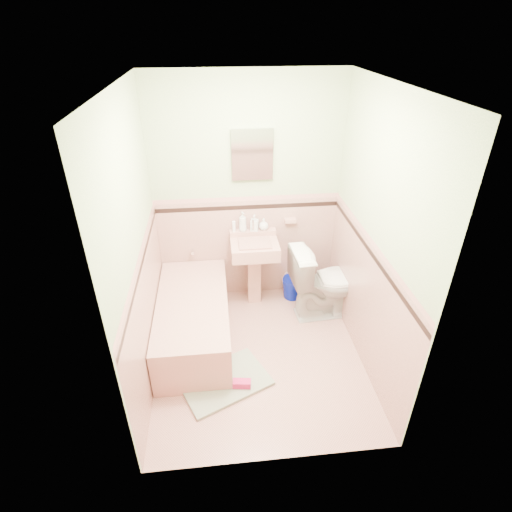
{
  "coord_description": "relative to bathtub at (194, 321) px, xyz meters",
  "views": [
    {
      "loc": [
        -0.34,
        -2.9,
        2.9
      ],
      "look_at": [
        0.0,
        0.25,
        1.0
      ],
      "focal_mm": 28.23,
      "sensor_mm": 36.0,
      "label": 1
    }
  ],
  "objects": [
    {
      "name": "floor",
      "position": [
        0.63,
        -0.33,
        -0.23
      ],
      "size": [
        2.2,
        2.2,
        0.0
      ],
      "primitive_type": "plane",
      "color": "tan",
      "rests_on": "ground"
    },
    {
      "name": "ceiling",
      "position": [
        0.63,
        -0.33,
        2.27
      ],
      "size": [
        2.2,
        2.2,
        0.0
      ],
      "primitive_type": "plane",
      "rotation": [
        3.14,
        0.0,
        0.0
      ],
      "color": "white",
      "rests_on": "ground"
    },
    {
      "name": "wall_back",
      "position": [
        0.63,
        0.77,
        1.02
      ],
      "size": [
        2.5,
        0.0,
        2.5
      ],
      "primitive_type": "plane",
      "rotation": [
        1.57,
        0.0,
        0.0
      ],
      "color": "beige",
      "rests_on": "ground"
    },
    {
      "name": "wall_front",
      "position": [
        0.63,
        -1.43,
        1.02
      ],
      "size": [
        2.5,
        0.0,
        2.5
      ],
      "primitive_type": "plane",
      "rotation": [
        -1.57,
        0.0,
        0.0
      ],
      "color": "beige",
      "rests_on": "ground"
    },
    {
      "name": "wall_left",
      "position": [
        -0.37,
        -0.33,
        1.02
      ],
      "size": [
        0.0,
        2.5,
        2.5
      ],
      "primitive_type": "plane",
      "rotation": [
        1.57,
        0.0,
        1.57
      ],
      "color": "beige",
      "rests_on": "ground"
    },
    {
      "name": "wall_right",
      "position": [
        1.63,
        -0.33,
        1.02
      ],
      "size": [
        0.0,
        2.5,
        2.5
      ],
      "primitive_type": "plane",
      "rotation": [
        1.57,
        0.0,
        -1.57
      ],
      "color": "beige",
      "rests_on": "ground"
    },
    {
      "name": "wainscot_back",
      "position": [
        0.63,
        0.76,
        0.38
      ],
      "size": [
        2.0,
        0.0,
        2.0
      ],
      "primitive_type": "plane",
      "rotation": [
        1.57,
        0.0,
        0.0
      ],
      "color": "tan",
      "rests_on": "ground"
    },
    {
      "name": "wainscot_front",
      "position": [
        0.63,
        -1.42,
        0.38
      ],
      "size": [
        2.0,
        0.0,
        2.0
      ],
      "primitive_type": "plane",
      "rotation": [
        -1.57,
        0.0,
        0.0
      ],
      "color": "tan",
      "rests_on": "ground"
    },
    {
      "name": "wainscot_left",
      "position": [
        -0.36,
        -0.33,
        0.38
      ],
      "size": [
        0.0,
        2.2,
        2.2
      ],
      "primitive_type": "plane",
      "rotation": [
        1.57,
        0.0,
        1.57
      ],
      "color": "tan",
      "rests_on": "ground"
    },
    {
      "name": "wainscot_right",
      "position": [
        1.62,
        -0.33,
        0.38
      ],
      "size": [
        0.0,
        2.2,
        2.2
      ],
      "primitive_type": "plane",
      "rotation": [
        1.57,
        0.0,
        -1.57
      ],
      "color": "tan",
      "rests_on": "ground"
    },
    {
      "name": "accent_back",
      "position": [
        0.63,
        0.75,
        0.9
      ],
      "size": [
        2.0,
        0.0,
        2.0
      ],
      "primitive_type": "plane",
      "rotation": [
        1.57,
        0.0,
        0.0
      ],
      "color": "black",
      "rests_on": "ground"
    },
    {
      "name": "accent_front",
      "position": [
        0.63,
        -1.41,
        0.9
      ],
      "size": [
        2.0,
        0.0,
        2.0
      ],
      "primitive_type": "plane",
      "rotation": [
        -1.57,
        0.0,
        0.0
      ],
      "color": "black",
      "rests_on": "ground"
    },
    {
      "name": "accent_left",
      "position": [
        -0.35,
        -0.33,
        0.89
      ],
      "size": [
        0.0,
        2.2,
        2.2
      ],
      "primitive_type": "plane",
      "rotation": [
        1.57,
        0.0,
        1.57
      ],
      "color": "black",
      "rests_on": "ground"
    },
    {
      "name": "accent_right",
      "position": [
        1.61,
        -0.33,
        0.89
      ],
      "size": [
        0.0,
        2.2,
        2.2
      ],
      "primitive_type": "plane",
      "rotation": [
        1.57,
        0.0,
        -1.57
      ],
      "color": "black",
      "rests_on": "ground"
    },
    {
      "name": "cap_back",
      "position": [
        0.63,
        0.75,
        0.99
      ],
      "size": [
        2.0,
        0.0,
        2.0
      ],
      "primitive_type": "plane",
      "rotation": [
        1.57,
        0.0,
        0.0
      ],
      "color": "tan",
      "rests_on": "ground"
    },
    {
      "name": "cap_front",
      "position": [
        0.63,
        -1.41,
        0.99
      ],
      "size": [
        2.0,
        0.0,
        2.0
      ],
      "primitive_type": "plane",
      "rotation": [
        -1.57,
        0.0,
        0.0
      ],
      "color": "tan",
      "rests_on": "ground"
    },
    {
      "name": "cap_left",
      "position": [
        -0.35,
        -0.33,
        1.0
      ],
      "size": [
        0.0,
        2.2,
        2.2
      ],
      "primitive_type": "plane",
      "rotation": [
        1.57,
        0.0,
        1.57
      ],
      "color": "tan",
      "rests_on": "ground"
    },
    {
      "name": "cap_right",
      "position": [
        1.61,
        -0.33,
        1.0
      ],
      "size": [
        0.0,
        2.2,
        2.2
      ],
      "primitive_type": "plane",
      "rotation": [
        1.57,
        0.0,
        -1.57
      ],
      "color": "tan",
      "rests_on": "ground"
    },
    {
      "name": "bathtub",
      "position": [
        0.0,
        0.0,
        0.0
      ],
      "size": [
        0.7,
        1.5,
        0.45
      ],
      "primitive_type": "cube",
      "color": "tan",
      "rests_on": "floor"
    },
    {
      "name": "tub_faucet",
      "position": [
        0.0,
        0.72,
        0.41
      ],
      "size": [
        0.04,
        0.12,
        0.04
      ],
      "primitive_type": "cylinder",
      "rotation": [
        1.57,
        0.0,
        0.0
      ],
      "color": "silver",
      "rests_on": "wall_back"
    },
    {
      "name": "sink",
      "position": [
        0.68,
        0.53,
        0.18
      ],
      "size": [
        0.51,
        0.48,
        0.81
      ],
      "primitive_type": null,
      "color": "tan",
      "rests_on": "floor"
    },
    {
      "name": "sink_faucet",
      "position": [
        0.68,
        0.67,
        0.72
      ],
      "size": [
        0.02,
        0.02,
        0.1
      ],
      "primitive_type": "cylinder",
      "color": "silver",
      "rests_on": "sink"
    },
    {
      "name": "medicine_cabinet",
      "position": [
        0.68,
        0.74,
        1.47
      ],
      "size": [
        0.41,
        0.04,
        0.51
      ],
      "primitive_type": "cube",
      "color": "white",
      "rests_on": "wall_back"
    },
    {
      "name": "soap_dish",
      "position": [
        1.1,
        0.73,
        0.72
      ],
      "size": [
        0.13,
        0.08,
        0.04
      ],
      "primitive_type": "cube",
      "color": "tan",
      "rests_on": "wall_back"
    },
    {
      "name": "soap_bottle_left",
      "position": [
        0.57,
        0.71,
        0.75
      ],
      "size": [
        0.11,
        0.11,
        0.22
      ],
      "primitive_type": "imported",
      "rotation": [
        0.0,
        0.0,
        0.32
      ],
      "color": "#B2B2B2",
      "rests_on": "sink"
    },
    {
      "name": "soap_bottle_mid",
      "position": [
        0.7,
        0.71,
        0.73
      ],
      "size": [
        0.1,
        0.1,
        0.18
      ],
      "primitive_type": "imported",
      "rotation": [
        0.0,
        0.0,
        -0.26
      ],
      "color": "#B2B2B2",
      "rests_on": "sink"
    },
    {
      "name": "soap_bottle_right",
      "position": [
        0.8,
        0.71,
        0.7
      ],
      "size": [
        0.11,
        0.11,
        0.13
      ],
      "primitive_type": "imported",
      "rotation": [
        0.0,
        0.0,
        0.04
      ],
      "color": "#B2B2B2",
      "rests_on": "sink"
    },
    {
      "name": "tube",
      "position": [
        0.47,
        0.71,
        0.7
      ],
      "size": [
        0.04,
        0.04,
        0.12
      ],
      "primitive_type": "cylinder",
      "rotation": [
        0.0,
        0.0,
        -0.28
      ],
      "color": "white",
      "rests_on": "sink"
    },
    {
      "name": "toilet",
      "position": [
        1.45,
        0.26,
        0.19
      ],
      "size": [
        0.86,
        0.53,
        0.84
      ],
      "primitive_type": "imported",
      "rotation": [
        0.0,
        0.0,
        1.65
      ],
      "color": "white",
      "rests_on": "floor"
    },
    {
      "name": "bucket",
      "position": [
        1.14,
        0.6,
        -0.1
      ],
      "size": [
        0.32,
        0.32,
        0.25
      ],
      "primitive_type": null,
      "rotation": [
        0.0,
        0.0,
        -0.35
      ],
      "color": "#041399",
      "rests_on": "floor"
    },
    {
      "name": "bath_mat",
      "position": [
        0.28,
        -0.64,
        -0.21
      ],
      "size": [
        0.92,
        0.79,
        0.03
      ],
      "primitive_type": "cube",
      "rotation": [
        0.0,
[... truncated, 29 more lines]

